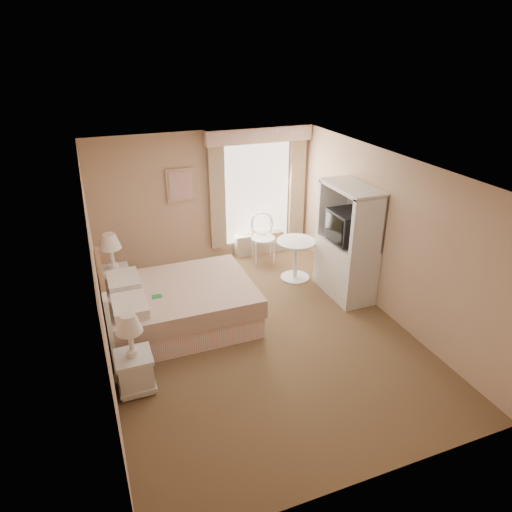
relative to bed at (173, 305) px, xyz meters
name	(u,v)px	position (x,y,z in m)	size (l,w,h in m)	color
room	(258,256)	(1.12, -0.62, 0.89)	(4.21, 5.51, 2.51)	brown
window	(259,189)	(2.17, 2.04, 0.98)	(2.05, 0.22, 2.51)	white
framed_art	(181,185)	(0.67, 2.10, 1.19)	(0.52, 0.04, 0.62)	tan
bed	(173,305)	(0.00, 0.00, 0.00)	(2.16, 1.69, 1.50)	#DD948F
nightstand_near	(134,363)	(-0.72, -1.22, 0.04)	(0.44, 0.44, 1.07)	white
nightstand_far	(115,276)	(-0.72, 1.13, 0.08)	(0.48, 0.48, 1.16)	white
round_table	(296,253)	(2.37, 0.73, 0.13)	(0.70, 0.70, 0.74)	white
cafe_chair	(263,234)	(2.10, 1.65, 0.20)	(0.54, 0.54, 0.96)	white
armoire	(347,251)	(2.93, -0.04, 0.43)	(0.57, 1.14, 1.90)	white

